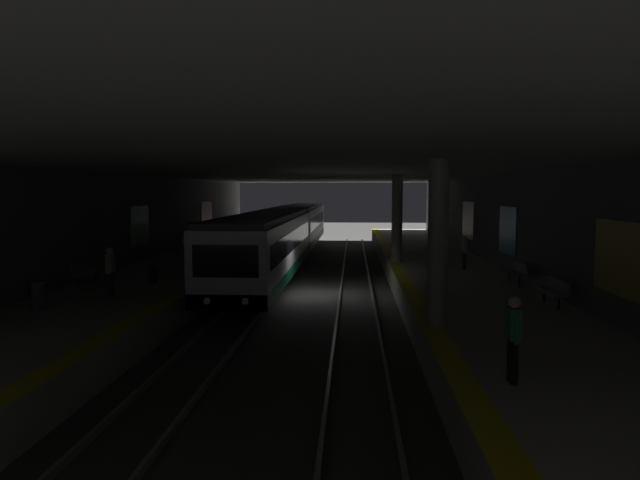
# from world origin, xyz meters

# --- Properties ---
(ground_plane) EXTENTS (120.00, 120.00, 0.00)m
(ground_plane) POSITION_xyz_m (0.00, 0.00, 0.00)
(ground_plane) COLOR #42423F
(track_left) EXTENTS (60.00, 1.53, 0.16)m
(track_left) POSITION_xyz_m (0.00, -2.20, 0.08)
(track_left) COLOR gray
(track_left) RESTS_ON ground
(track_right) EXTENTS (60.00, 1.53, 0.16)m
(track_right) POSITION_xyz_m (0.00, 2.20, 0.08)
(track_right) COLOR gray
(track_right) RESTS_ON ground
(platform_left) EXTENTS (60.00, 5.30, 1.06)m
(platform_left) POSITION_xyz_m (0.00, -6.55, 0.53)
(platform_left) COLOR #B7B2A8
(platform_left) RESTS_ON ground
(platform_right) EXTENTS (60.00, 5.30, 1.06)m
(platform_right) POSITION_xyz_m (0.00, 6.55, 0.53)
(platform_right) COLOR #B7B2A8
(platform_right) RESTS_ON ground
(wall_left) EXTENTS (60.00, 0.56, 5.60)m
(wall_left) POSITION_xyz_m (0.06, -9.45, 2.80)
(wall_left) COLOR slate
(wall_left) RESTS_ON ground
(wall_right) EXTENTS (60.00, 0.56, 5.60)m
(wall_right) POSITION_xyz_m (0.02, 9.45, 2.80)
(wall_right) COLOR slate
(wall_right) RESTS_ON ground
(ceiling_slab) EXTENTS (60.00, 19.40, 0.40)m
(ceiling_slab) POSITION_xyz_m (0.00, 0.00, 5.80)
(ceiling_slab) COLOR beige
(ceiling_slab) RESTS_ON wall_left
(pillar_near) EXTENTS (0.56, 0.56, 4.55)m
(pillar_near) POSITION_xyz_m (-9.99, -4.35, 3.33)
(pillar_near) COLOR gray
(pillar_near) RESTS_ON platform_left
(pillar_far) EXTENTS (0.56, 0.56, 4.55)m
(pillar_far) POSITION_xyz_m (4.26, -4.35, 3.33)
(pillar_far) COLOR gray
(pillar_far) RESTS_ON platform_left
(metro_train) EXTENTS (35.87, 2.83, 3.49)m
(metro_train) POSITION_xyz_m (11.01, 2.20, 2.02)
(metro_train) COLOR silver
(metro_train) RESTS_ON track_right
(bench_left_near) EXTENTS (1.70, 0.47, 0.86)m
(bench_left_near) POSITION_xyz_m (-7.03, -8.53, 1.57)
(bench_left_near) COLOR #262628
(bench_left_near) RESTS_ON platform_left
(bench_left_mid) EXTENTS (1.70, 0.47, 0.86)m
(bench_left_mid) POSITION_xyz_m (-2.82, -8.53, 1.57)
(bench_left_mid) COLOR #262628
(bench_left_mid) RESTS_ON platform_left
(bench_right_mid) EXTENTS (1.70, 0.47, 0.86)m
(bench_right_mid) POSITION_xyz_m (-3.85, 8.53, 1.57)
(bench_right_mid) COLOR #262628
(bench_right_mid) RESTS_ON platform_right
(bench_right_far) EXTENTS (1.70, 0.47, 0.86)m
(bench_right_far) POSITION_xyz_m (9.96, 8.53, 1.57)
(bench_right_far) COLOR #262628
(bench_right_far) RESTS_ON platform_right
(person_waiting_near) EXTENTS (0.60, 0.24, 1.74)m
(person_waiting_near) POSITION_xyz_m (10.43, 8.44, 2.00)
(person_waiting_near) COLOR #272727
(person_waiting_near) RESTS_ON platform_right
(person_walking_mid) EXTENTS (0.60, 0.22, 1.61)m
(person_walking_mid) POSITION_xyz_m (1.45, -7.31, 1.92)
(person_walking_mid) COLOR #2F2F2F
(person_walking_mid) RESTS_ON platform_left
(person_standing_far) EXTENTS (0.60, 0.24, 1.76)m
(person_standing_far) POSITION_xyz_m (-6.45, 6.36, 2.01)
(person_standing_far) COLOR #2A2A2A
(person_standing_far) RESTS_ON platform_right
(person_boarding) EXTENTS (0.60, 0.23, 1.69)m
(person_boarding) POSITION_xyz_m (-14.53, -5.13, 1.97)
(person_boarding) COLOR black
(person_boarding) RESTS_ON platform_left
(suitcase_rolling) EXTENTS (0.33, 0.26, 0.96)m
(suitcase_rolling) POSITION_xyz_m (-3.43, 5.97, 1.38)
(suitcase_rolling) COLOR black
(suitcase_rolling) RESTS_ON platform_right
(backpack_on_floor) EXTENTS (0.30, 0.20, 0.40)m
(backpack_on_floor) POSITION_xyz_m (8.54, 6.52, 1.25)
(backpack_on_floor) COLOR black
(backpack_on_floor) RESTS_ON platform_right
(trash_bin) EXTENTS (0.44, 0.44, 0.85)m
(trash_bin) POSITION_xyz_m (-8.47, 7.80, 1.48)
(trash_bin) COLOR #595B5E
(trash_bin) RESTS_ON platform_right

